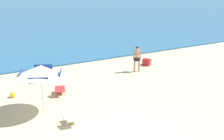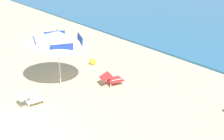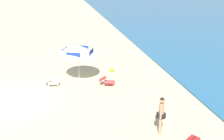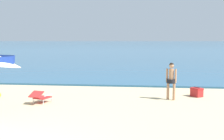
{
  "view_description": "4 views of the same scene",
  "coord_description": "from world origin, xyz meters",
  "px_view_note": "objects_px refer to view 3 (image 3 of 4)",
  "views": [
    {
      "loc": [
        -5.64,
        -9.75,
        6.77
      ],
      "look_at": [
        2.0,
        5.53,
        0.85
      ],
      "focal_mm": 53.91,
      "sensor_mm": 36.0,
      "label": 1
    },
    {
      "loc": [
        8.04,
        -2.03,
        5.57
      ],
      "look_at": [
        -0.37,
        5.02,
        0.96
      ],
      "focal_mm": 52.46,
      "sensor_mm": 36.0,
      "label": 2
    },
    {
      "loc": [
        12.75,
        3.12,
        5.96
      ],
      "look_at": [
        -0.95,
        5.8,
        0.95
      ],
      "focal_mm": 40.74,
      "sensor_mm": 36.0,
      "label": 3
    },
    {
      "loc": [
        3.18,
        -5.25,
        2.52
      ],
      "look_at": [
        1.97,
        5.17,
        1.41
      ],
      "focal_mm": 45.34,
      "sensor_mm": 36.0,
      "label": 4
    }
  ],
  "objects_px": {
    "person_standing_near_shore": "(161,113)",
    "beach_umbrella_striped_main": "(78,49)",
    "beach_ball": "(112,70)",
    "lounge_chair_under_umbrella": "(107,81)",
    "lounge_chair_beside_umbrella": "(51,81)"
  },
  "relations": [
    {
      "from": "person_standing_near_shore",
      "to": "lounge_chair_beside_umbrella",
      "type": "bearing_deg",
      "value": -142.19
    },
    {
      "from": "lounge_chair_under_umbrella",
      "to": "lounge_chair_beside_umbrella",
      "type": "xyz_separation_m",
      "value": [
        -0.55,
        -3.23,
        0.01
      ]
    },
    {
      "from": "lounge_chair_under_umbrella",
      "to": "person_standing_near_shore",
      "type": "bearing_deg",
      "value": 13.71
    },
    {
      "from": "beach_umbrella_striped_main",
      "to": "person_standing_near_shore",
      "type": "distance_m",
      "value": 7.22
    },
    {
      "from": "beach_umbrella_striped_main",
      "to": "beach_ball",
      "type": "bearing_deg",
      "value": 112.1
    },
    {
      "from": "beach_umbrella_striped_main",
      "to": "beach_ball",
      "type": "distance_m",
      "value": 3.04
    },
    {
      "from": "beach_ball",
      "to": "lounge_chair_under_umbrella",
      "type": "bearing_deg",
      "value": -17.95
    },
    {
      "from": "beach_umbrella_striped_main",
      "to": "lounge_chair_beside_umbrella",
      "type": "bearing_deg",
      "value": -66.3
    },
    {
      "from": "lounge_chair_beside_umbrella",
      "to": "beach_umbrella_striped_main",
      "type": "bearing_deg",
      "value": 113.7
    },
    {
      "from": "lounge_chair_under_umbrella",
      "to": "beach_ball",
      "type": "relative_size",
      "value": 3.47
    },
    {
      "from": "lounge_chair_under_umbrella",
      "to": "beach_ball",
      "type": "height_order",
      "value": "lounge_chair_under_umbrella"
    },
    {
      "from": "person_standing_near_shore",
      "to": "beach_umbrella_striped_main",
      "type": "bearing_deg",
      "value": -156.59
    },
    {
      "from": "lounge_chair_beside_umbrella",
      "to": "person_standing_near_shore",
      "type": "relative_size",
      "value": 0.57
    },
    {
      "from": "lounge_chair_beside_umbrella",
      "to": "lounge_chair_under_umbrella",
      "type": "bearing_deg",
      "value": 80.27
    },
    {
      "from": "beach_umbrella_striped_main",
      "to": "person_standing_near_shore",
      "type": "xyz_separation_m",
      "value": [
        6.56,
        2.84,
        -1.03
      ]
    }
  ]
}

